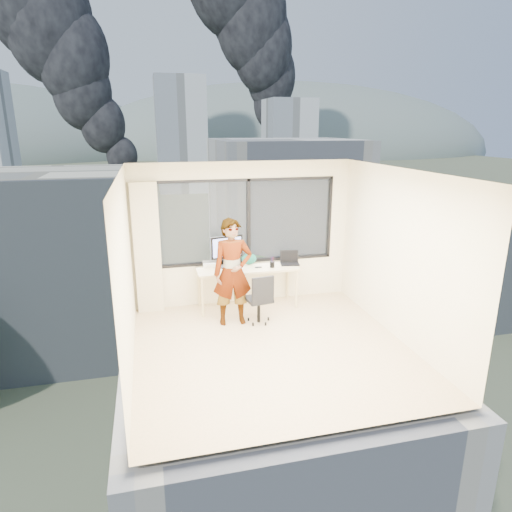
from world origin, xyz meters
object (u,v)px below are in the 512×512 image
object	(u,v)px
person	(233,272)
monitor	(227,252)
desk	(247,287)
game_console	(211,264)
handbag	(249,259)
laptop	(290,259)
chair	(259,298)

from	to	relation	value
person	monitor	world-z (taller)	person
person	desk	bearing A→B (deg)	58.83
game_console	handbag	bearing A→B (deg)	-5.29
desk	person	bearing A→B (deg)	-121.71
monitor	handbag	bearing A→B (deg)	2.26
person	laptop	bearing A→B (deg)	28.15
person	laptop	xyz separation A→B (m)	(1.19, 0.62, -0.03)
laptop	person	bearing A→B (deg)	-142.30
game_console	laptop	distance (m)	1.44
chair	game_console	distance (m)	1.22
monitor	laptop	bearing A→B (deg)	-14.74
game_console	handbag	world-z (taller)	handbag
chair	game_console	size ratio (longest dim) A/B	2.94
laptop	chair	bearing A→B (deg)	-127.08
chair	handbag	xyz separation A→B (m)	(0.04, 0.89, 0.42)
desk	handbag	distance (m)	0.52
desk	game_console	distance (m)	0.79
game_console	person	bearing A→B (deg)	-73.72
person	handbag	distance (m)	0.92
handbag	desk	bearing A→B (deg)	-119.65
monitor	game_console	world-z (taller)	monitor
monitor	handbag	xyz separation A→B (m)	(0.42, 0.10, -0.19)
person	game_console	xyz separation A→B (m)	(-0.23, 0.88, -0.10)
chair	laptop	world-z (taller)	laptop
person	laptop	size ratio (longest dim) A/B	5.00
desk	handbag	xyz separation A→B (m)	(0.07, 0.18, 0.48)
chair	person	world-z (taller)	person
handbag	monitor	bearing A→B (deg)	-175.05
chair	game_console	bearing A→B (deg)	115.36
chair	person	distance (m)	0.62
chair	laptop	size ratio (longest dim) A/B	2.46
game_console	laptop	bearing A→B (deg)	-8.92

